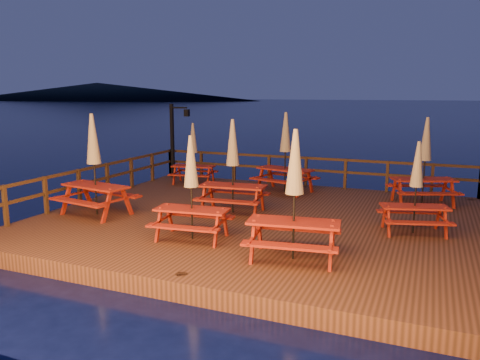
{
  "coord_description": "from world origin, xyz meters",
  "views": [
    {
      "loc": [
        4.29,
        -12.05,
        3.84
      ],
      "look_at": [
        -0.92,
        0.6,
        1.28
      ],
      "focal_mm": 35.0,
      "sensor_mm": 36.0,
      "label": 1
    }
  ],
  "objects_px": {
    "lamp_post": "(176,134)",
    "picnic_table_0": "(285,151)",
    "picnic_table_2": "(193,152)",
    "picnic_table_1": "(191,186)"
  },
  "relations": [
    {
      "from": "lamp_post",
      "to": "picnic_table_0",
      "type": "relative_size",
      "value": 1.08
    },
    {
      "from": "picnic_table_0",
      "to": "picnic_table_2",
      "type": "xyz_separation_m",
      "value": [
        -3.69,
        0.15,
        -0.24
      ]
    },
    {
      "from": "lamp_post",
      "to": "picnic_table_0",
      "type": "xyz_separation_m",
      "value": [
        4.99,
        -1.07,
        -0.35
      ]
    },
    {
      "from": "picnic_table_0",
      "to": "picnic_table_1",
      "type": "bearing_deg",
      "value": -79.17
    },
    {
      "from": "picnic_table_0",
      "to": "lamp_post",
      "type": "bearing_deg",
      "value": -177.0
    },
    {
      "from": "lamp_post",
      "to": "picnic_table_1",
      "type": "relative_size",
      "value": 1.21
    },
    {
      "from": "picnic_table_0",
      "to": "picnic_table_2",
      "type": "bearing_deg",
      "value": -167.13
    },
    {
      "from": "picnic_table_1",
      "to": "picnic_table_0",
      "type": "bearing_deg",
      "value": 79.54
    },
    {
      "from": "picnic_table_1",
      "to": "picnic_table_2",
      "type": "relative_size",
      "value": 1.07
    },
    {
      "from": "lamp_post",
      "to": "picnic_table_2",
      "type": "xyz_separation_m",
      "value": [
        1.3,
        -0.93,
        -0.59
      ]
    }
  ]
}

